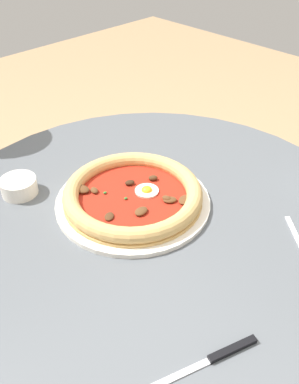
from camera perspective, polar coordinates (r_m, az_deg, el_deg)
name	(u,v)px	position (r m, az deg, el deg)	size (l,w,h in m)	color
dining_table	(153,281)	(0.99, 0.47, -11.90)	(0.92, 0.92, 0.73)	#565B60
pizza_on_plate	(133,196)	(0.87, -2.31, -0.54)	(0.32, 0.32, 0.04)	white
steak_knife	(217,357)	(0.65, 9.10, -21.11)	(0.18, 0.07, 0.01)	silver
ramekin_capers	(19,186)	(0.95, -17.25, 0.81)	(0.08, 0.08, 0.04)	white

